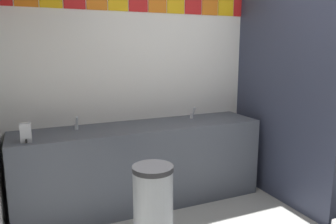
{
  "coord_description": "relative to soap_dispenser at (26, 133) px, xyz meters",
  "views": [
    {
      "loc": [
        -1.78,
        -1.62,
        1.61
      ],
      "look_at": [
        -0.57,
        1.14,
        1.02
      ],
      "focal_mm": 35.12,
      "sensor_mm": 36.0,
      "label": 1
    }
  ],
  "objects": [
    {
      "name": "vanity_counter",
      "position": [
        1.08,
        0.17,
        -0.49
      ],
      "size": [
        2.51,
        0.57,
        0.84
      ],
      "color": "#4C515B",
      "rests_on": "ground_plane"
    },
    {
      "name": "faucet_right",
      "position": [
        1.71,
        0.26,
        -0.03
      ],
      "size": [
        0.04,
        0.1,
        0.14
      ],
      "color": "silver",
      "rests_on": "vanity_counter"
    },
    {
      "name": "soap_dispenser",
      "position": [
        0.0,
        0.0,
        0.0
      ],
      "size": [
        0.09,
        0.09,
        0.16
      ],
      "color": "#B7BABF",
      "rests_on": "vanity_counter"
    },
    {
      "name": "toilet",
      "position": [
        3.06,
        -0.03,
        -0.61
      ],
      "size": [
        0.39,
        0.49,
        0.74
      ],
      "color": "white",
      "rests_on": "ground_plane"
    },
    {
      "name": "stall_divider",
      "position": [
        2.62,
        -0.53,
        0.17
      ],
      "size": [
        0.92,
        1.46,
        2.18
      ],
      "color": "#33384C",
      "rests_on": "ground_plane"
    },
    {
      "name": "trash_bin",
      "position": [
        0.88,
        -0.65,
        -0.56
      ],
      "size": [
        0.32,
        0.32,
        0.71
      ],
      "color": "#999EA3",
      "rests_on": "ground_plane"
    },
    {
      "name": "wall_back",
      "position": [
        1.8,
        0.49,
        0.48
      ],
      "size": [
        4.05,
        0.09,
        2.79
      ],
      "color": "white",
      "rests_on": "ground_plane"
    },
    {
      "name": "faucet_left",
      "position": [
        0.45,
        0.26,
        -0.03
      ],
      "size": [
        0.04,
        0.1,
        0.14
      ],
      "color": "silver",
      "rests_on": "vanity_counter"
    }
  ]
}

